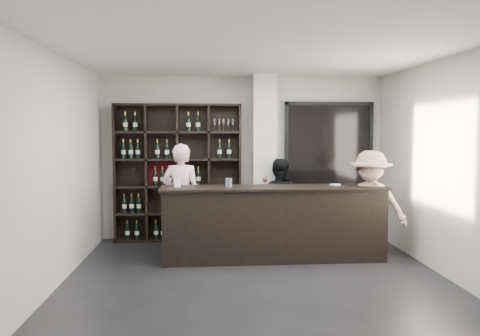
{
  "coord_description": "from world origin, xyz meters",
  "views": [
    {
      "loc": [
        -0.63,
        -6.34,
        1.94
      ],
      "look_at": [
        -0.16,
        1.1,
        1.39
      ],
      "focal_mm": 38.0,
      "sensor_mm": 36.0,
      "label": 1
    }
  ],
  "objects": [
    {
      "name": "napkin_stack",
      "position": [
        1.3,
        1.2,
        1.12
      ],
      "size": [
        0.14,
        0.14,
        0.02
      ],
      "primitive_type": "cube",
      "rotation": [
        0.0,
        0.0,
        0.34
      ],
      "color": "white",
      "rests_on": "tasting_counter"
    },
    {
      "name": "tasting_counter",
      "position": [
        0.35,
        1.1,
        0.56
      ],
      "size": [
        3.36,
        0.7,
        1.11
      ],
      "rotation": [
        0.0,
        0.0,
        0.02
      ],
      "color": "black",
      "rests_on": "floor"
    },
    {
      "name": "floor",
      "position": [
        0.0,
        0.0,
        -0.01
      ],
      "size": [
        5.0,
        5.5,
        0.01
      ],
      "primitive_type": "cube",
      "color": "black",
      "rests_on": "ground"
    },
    {
      "name": "glass_panel",
      "position": [
        1.55,
        2.69,
        1.4
      ],
      "size": [
        1.6,
        0.08,
        2.1
      ],
      "color": "black",
      "rests_on": "floor"
    },
    {
      "name": "taster_pink",
      "position": [
        -1.06,
        1.85,
        0.87
      ],
      "size": [
        0.69,
        0.51,
        1.73
      ],
      "primitive_type": "imported",
      "rotation": [
        0.0,
        0.0,
        2.97
      ],
      "color": "#FFC7D8",
      "rests_on": "floor"
    },
    {
      "name": "taster_black",
      "position": [
        0.57,
        2.15,
        0.73
      ],
      "size": [
        0.85,
        0.76,
        1.47
      ],
      "primitive_type": "imported",
      "rotation": [
        0.0,
        0.0,
        2.81
      ],
      "color": "black",
      "rests_on": "floor"
    },
    {
      "name": "card_stand",
      "position": [
        -1.08,
        1.11,
        1.18
      ],
      "size": [
        0.1,
        0.07,
        0.14
      ],
      "primitive_type": "cube",
      "rotation": [
        0.0,
        0.0,
        0.31
      ],
      "color": "white",
      "rests_on": "tasting_counter"
    },
    {
      "name": "spit_cup",
      "position": [
        -0.32,
        1.06,
        1.17
      ],
      "size": [
        0.11,
        0.11,
        0.13
      ],
      "primitive_type": "cylinder",
      "rotation": [
        0.0,
        0.0,
        0.17
      ],
      "color": "#98AABC",
      "rests_on": "tasting_counter"
    },
    {
      "name": "customer",
      "position": [
        1.8,
        1.05,
        0.82
      ],
      "size": [
        1.21,
        0.97,
        1.64
      ],
      "primitive_type": "imported",
      "rotation": [
        0.0,
        0.0,
        -0.4
      ],
      "color": "#A37F65",
      "rests_on": "floor"
    },
    {
      "name": "wine_shelf",
      "position": [
        -1.15,
        2.57,
        1.2
      ],
      "size": [
        2.2,
        0.35,
        2.4
      ],
      "primitive_type": null,
      "color": "black",
      "rests_on": "floor"
    },
    {
      "name": "structural_column",
      "position": [
        0.35,
        2.47,
        1.45
      ],
      "size": [
        0.4,
        0.4,
        2.9
      ],
      "primitive_type": "cube",
      "color": "silver",
      "rests_on": "floor"
    },
    {
      "name": "wine_glass",
      "position": [
        0.21,
        1.02,
        1.19
      ],
      "size": [
        0.08,
        0.08,
        0.17
      ],
      "primitive_type": null,
      "rotation": [
        0.0,
        0.0,
        0.17
      ],
      "color": "white",
      "rests_on": "tasting_counter"
    }
  ]
}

